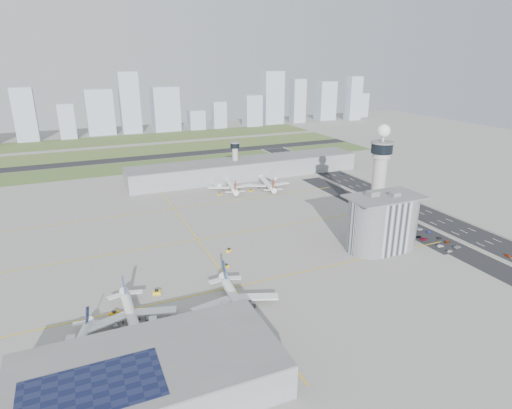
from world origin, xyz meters
name	(u,v)px	position (x,y,z in m)	size (l,w,h in m)	color
ground	(281,248)	(0.00, 0.00, 0.00)	(1000.00, 1000.00, 0.00)	#9A978F
grass_strip_0	(162,164)	(-20.00, 225.00, 0.04)	(480.00, 50.00, 0.08)	#435528
grass_strip_1	(149,150)	(-20.00, 300.00, 0.04)	(480.00, 60.00, 0.08)	#4F6730
grass_strip_2	(138,139)	(-20.00, 380.00, 0.04)	(480.00, 70.00, 0.08)	#425528
runway	(155,157)	(-20.00, 262.00, 0.06)	(480.00, 22.00, 0.10)	black
highway	(434,219)	(115.00, 0.00, 0.05)	(28.00, 500.00, 0.10)	black
barrier_left	(418,221)	(101.00, 0.00, 0.60)	(0.60, 500.00, 1.20)	#9E9E99
barrier_right	(450,215)	(129.00, 0.00, 0.60)	(0.60, 500.00, 1.20)	#9E9E99
landside_road	(416,230)	(90.00, -10.00, 0.04)	(18.00, 260.00, 0.08)	black
parking_lot	(428,237)	(88.00, -22.00, 0.05)	(20.00, 44.00, 0.10)	black
taxiway_line_h_0	(233,287)	(-40.00, -30.00, 0.01)	(260.00, 0.60, 0.01)	yellow
taxiway_line_h_1	(198,240)	(-40.00, 30.00, 0.01)	(260.00, 0.60, 0.01)	yellow
taxiway_line_h_2	(174,209)	(-40.00, 90.00, 0.01)	(260.00, 0.60, 0.01)	yellow
taxiway_line_v	(198,240)	(-40.00, 30.00, 0.01)	(0.60, 260.00, 0.01)	yellow
control_tower	(380,172)	(72.00, 8.00, 35.04)	(14.00, 14.00, 64.50)	#ADAAA5
secondary_tower	(235,157)	(30.00, 150.00, 18.80)	(8.60, 8.60, 31.90)	#ADAAA5
admin_building	(382,222)	(51.99, -22.00, 15.30)	(42.00, 24.00, 33.50)	#B2B2B7
terminal_pier	(247,168)	(40.00, 148.00, 7.90)	(210.00, 32.00, 15.80)	gray
near_terminal	(150,377)	(-88.07, -82.02, 6.43)	(84.00, 42.00, 13.00)	gray
airplane_near_a	(76,342)	(-109.03, -51.62, 4.79)	(34.23, 29.09, 9.58)	white
airplane_near_b	(131,312)	(-88.07, -41.55, 6.13)	(43.81, 37.23, 12.27)	white
airplane_near_c	(236,296)	(-45.28, -47.75, 6.43)	(45.91, 39.03, 12.86)	white
airplane_far_a	(231,182)	(13.40, 116.75, 6.30)	(45.03, 38.28, 12.61)	white
airplane_far_b	(267,180)	(42.59, 110.19, 6.23)	(44.50, 37.83, 12.46)	white
jet_bridge_near_0	(65,366)	(-113.00, -61.00, 2.85)	(14.00, 3.00, 5.70)	silver
jet_bridge_near_1	(154,344)	(-83.00, -61.00, 2.85)	(14.00, 3.00, 5.70)	silver
jet_bridge_near_2	(230,324)	(-53.00, -61.00, 2.85)	(14.00, 3.00, 5.70)	silver
jet_bridge_far_0	(212,183)	(2.00, 132.00, 2.85)	(14.00, 3.00, 5.70)	silver
jet_bridge_far_1	(266,177)	(52.00, 132.00, 2.85)	(14.00, 3.00, 5.70)	silver
tug_0	(114,313)	(-94.05, -31.68, 0.98)	(2.33, 3.38, 1.97)	orange
tug_1	(157,292)	(-74.26, -21.69, 1.03)	(2.43, 3.53, 2.05)	gold
tug_2	(226,266)	(-36.27, -9.51, 0.82)	(1.95, 2.84, 1.65)	gold
tug_3	(229,250)	(-28.47, 7.31, 0.88)	(2.09, 3.03, 1.76)	gold
tug_4	(219,194)	(0.10, 107.08, 0.82)	(1.94, 2.83, 1.64)	gold
tug_5	(251,191)	(26.12, 105.24, 0.88)	(2.09, 3.04, 1.77)	#E7AB10
car_lot_0	(450,251)	(83.68, -42.41, 0.62)	(1.46, 3.64, 1.24)	silver
car_lot_1	(440,246)	(84.18, -35.17, 0.64)	(1.34, 3.86, 1.27)	#A0A2A3
car_lot_2	(424,239)	(82.80, -23.85, 0.61)	(2.02, 4.38, 1.22)	#A20A2A
car_lot_3	(419,237)	(82.58, -19.91, 0.57)	(1.60, 3.94, 1.14)	black
car_lot_4	(411,233)	(82.50, -13.91, 0.56)	(1.33, 3.30, 1.12)	navy
car_lot_5	(399,227)	(82.03, -3.78, 0.56)	(1.19, 3.41, 1.12)	silver
car_lot_6	(457,247)	(91.85, -40.04, 0.63)	(2.08, 4.52, 1.26)	#AEAEAE
car_lot_7	(448,242)	(92.63, -32.35, 0.55)	(1.54, 3.79, 1.10)	maroon
car_lot_8	(439,238)	(92.46, -26.30, 0.56)	(1.33, 3.30, 1.13)	black
car_lot_9	(429,232)	(93.84, -16.91, 0.55)	(1.16, 3.32, 1.09)	navy
car_lot_10	(420,229)	(92.03, -11.05, 0.57)	(1.90, 4.13, 1.15)	silver
car_lot_11	(416,227)	(92.14, -7.42, 0.58)	(1.62, 4.00, 1.16)	gray
car_hw_0	(508,256)	(108.04, -59.34, 0.61)	(1.43, 3.56, 1.21)	#AF3006
car_hw_1	(394,201)	(114.07, 38.49, 0.55)	(1.16, 3.32, 1.10)	black
car_hw_2	(342,174)	(123.01, 119.56, 0.57)	(1.91, 4.14, 1.15)	navy
car_hw_4	(296,161)	(108.48, 181.29, 0.60)	(1.41, 3.51, 1.20)	#97A1B0
skyline_bldg_5	(25,115)	(-150.11, 419.66, 33.44)	(25.49, 20.39, 66.89)	#9EADC1
skyline_bldg_6	(67,121)	(-102.68, 417.90, 22.60)	(20.04, 16.03, 45.20)	#9EADC1
skyline_bldg_7	(100,112)	(-59.44, 436.89, 30.61)	(35.76, 28.61, 61.22)	#9EADC1
skyline_bldg_8	(130,103)	(-19.42, 431.56, 41.69)	(26.33, 21.06, 83.39)	#9EADC1
skyline_bldg_9	(165,109)	(30.27, 432.32, 31.06)	(36.96, 29.57, 62.11)	#9EADC1
skyline_bldg_10	(196,120)	(73.27, 423.68, 13.87)	(23.01, 18.41, 27.75)	#9EADC1
skyline_bldg_11	(219,115)	(108.28, 423.34, 19.48)	(20.22, 16.18, 38.97)	#9EADC1
skyline_bldg_12	(252,111)	(162.17, 421.29, 23.44)	(26.14, 20.92, 46.89)	#9EADC1
skyline_bldg_13	(272,98)	(201.27, 433.27, 40.60)	(32.26, 25.81, 81.20)	#9EADC1
skyline_bldg_14	(298,101)	(244.74, 426.38, 34.37)	(21.59, 17.28, 68.75)	#9EADC1
skyline_bldg_15	(325,101)	(302.83, 435.54, 31.70)	(30.25, 24.20, 63.40)	#9EADC1
skyline_bldg_16	(353,98)	(345.49, 415.96, 35.78)	(23.04, 18.43, 71.56)	#9EADC1
skyline_bldg_17	(360,105)	(382.05, 443.29, 20.53)	(22.64, 18.11, 41.06)	#9EADC1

